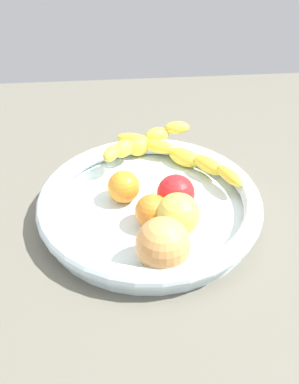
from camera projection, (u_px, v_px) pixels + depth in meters
kitchen_counter at (150, 220)px, 69.19cm from camera, size 120.00×120.00×3.00cm
fruit_bowl at (150, 202)px, 66.84cm from camera, size 36.92×36.92×4.62cm
banana_draped_left at (141, 143)px, 77.87cm from camera, size 12.75×17.84×5.67cm
banana_draped_right at (182, 156)px, 75.35cm from camera, size 19.66×21.43×4.22cm
orange_front at (151, 211)px, 62.04cm from camera, size 5.44×5.44×5.44cm
orange_mid_left at (124, 187)px, 67.11cm from camera, size 5.48×5.48×5.48cm
tomato_red at (176, 193)px, 65.12cm from camera, size 6.18×6.18×6.18cm
apple_yellow at (178, 215)px, 60.41cm from camera, size 6.77×6.77×6.77cm
peach_blush at (163, 244)px, 54.76cm from camera, size 7.70×7.70×7.70cm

